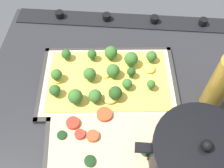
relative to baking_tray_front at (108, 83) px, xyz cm
name	(u,v)px	position (x,y,z in cm)	size (l,w,h in cm)	color
ground_plane	(126,102)	(-5.34, 5.07, -1.87)	(80.74, 69.32, 3.00)	#28282B
stove_control_panel	(130,20)	(-5.34, -26.09, 0.18)	(77.51, 7.00, 2.60)	black
baking_tray_front	(108,83)	(0.00, 0.00, 0.00)	(40.60, 28.18, 1.30)	#33302D
broccoli_pizza	(107,79)	(0.39, -0.02, 1.84)	(38.00, 25.58, 6.07)	beige
baking_tray_back	(111,129)	(-1.84, 14.24, 0.00)	(36.08, 30.22, 1.30)	#33302D
veggie_pizza_back	(111,129)	(-2.03, 14.57, 0.70)	(33.35, 27.50, 1.90)	tan
cooking_pot	(198,156)	(-21.54, 21.48, 5.05)	(27.96, 21.17, 13.14)	black
oil_bottle	(222,83)	(-28.14, 4.03, 8.85)	(5.73, 5.73, 22.17)	olive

